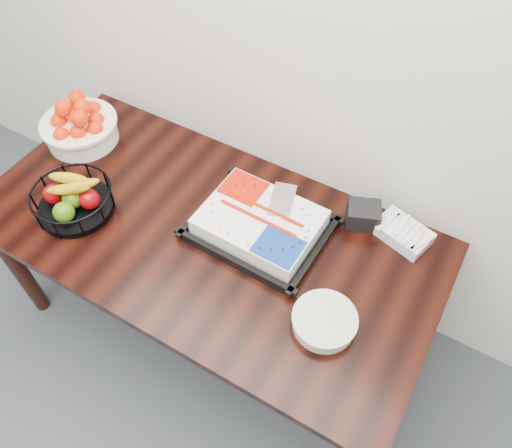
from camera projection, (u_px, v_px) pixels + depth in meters
The scene contains 7 objects.
table at pixel (206, 244), 1.98m from camera, with size 1.80×0.90×0.75m.
cake_tray at pixel (260, 224), 1.87m from camera, with size 0.50×0.40×0.10m.
tangerine_bowl at pixel (79, 123), 2.16m from camera, with size 0.33×0.33×0.21m.
fruit_basket at pixel (73, 198), 1.92m from camera, with size 0.31×0.31×0.17m.
plate_stack at pixel (324, 321), 1.65m from camera, with size 0.22×0.22×0.05m.
fork_bag at pixel (403, 232), 1.87m from camera, with size 0.23×0.18×0.06m.
napkin_box at pixel (363, 215), 1.90m from camera, with size 0.12×0.11×0.09m, color black.
Camera 1 is at (0.75, 1.10, 2.27)m, focal length 35.00 mm.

